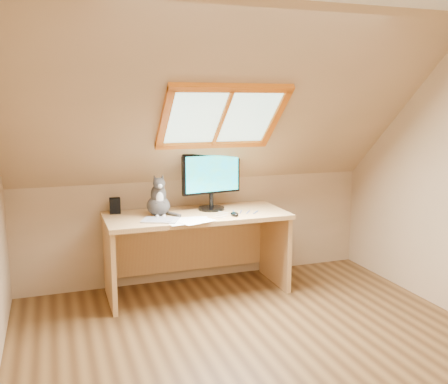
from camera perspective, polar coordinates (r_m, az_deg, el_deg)
name	(u,v)px	position (r m, az deg, el deg)	size (l,w,h in m)	color
ground	(272,360)	(3.62, 5.48, -18.60)	(3.50, 3.50, 0.00)	brown
room_shell	(282,153)	(3.10, 6.65, 4.41)	(3.52, 3.52, 2.41)	tan
desk	(195,236)	(4.65, -3.39, -5.00)	(1.64, 0.72, 0.75)	tan
monitor	(211,177)	(4.62, -1.44, 1.68)	(0.58, 0.24, 0.53)	black
cat	(158,201)	(4.44, -7.51, -1.01)	(0.21, 0.25, 0.38)	#3D3836
desk_speaker	(115,206)	(4.62, -12.35, -1.54)	(0.10, 0.10, 0.14)	black
graphics_tablet	(161,220)	(4.28, -7.27, -3.20)	(0.30, 0.21, 0.01)	#B2B2B7
mouse	(235,214)	(4.42, 1.21, -2.53)	(0.06, 0.11, 0.04)	black
papers	(187,221)	(4.25, -4.21, -3.30)	(0.35, 0.30, 0.01)	white
cables	(236,213)	(4.52, 1.33, -2.41)	(0.51, 0.26, 0.01)	silver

